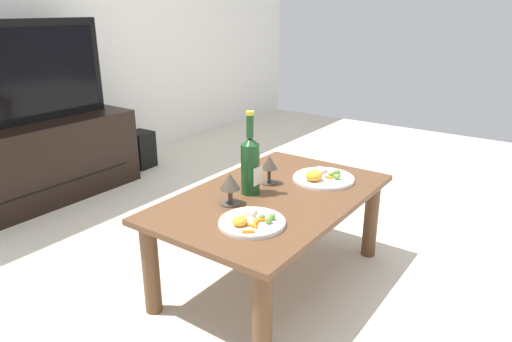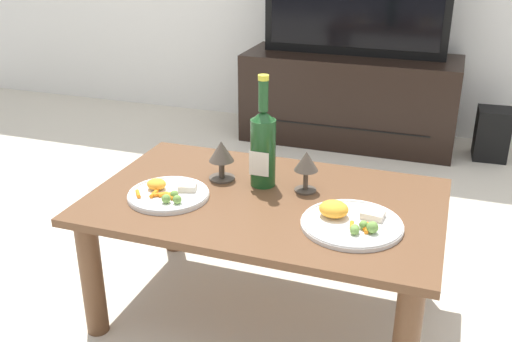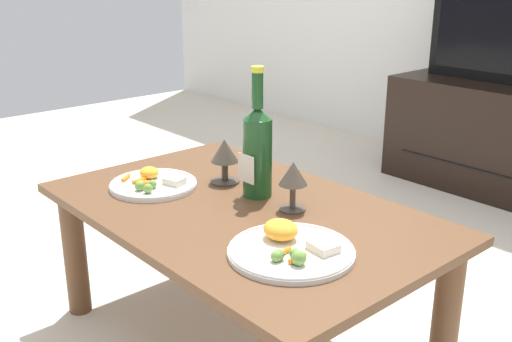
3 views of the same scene
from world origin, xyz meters
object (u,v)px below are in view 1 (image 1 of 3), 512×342
(floor_speaker, at_px, (141,149))
(dinner_plate_left, at_px, (252,222))
(wine_bottle, at_px, (250,163))
(tv_stand, at_px, (40,161))
(dinner_plate_right, at_px, (323,177))
(goblet_left, at_px, (230,184))
(goblet_right, at_px, (269,164))
(dining_table, at_px, (273,211))
(tv_screen, at_px, (26,72))

(floor_speaker, height_order, dinner_plate_left, dinner_plate_left)
(wine_bottle, height_order, dinner_plate_left, wine_bottle)
(tv_stand, bearing_deg, dinner_plate_right, -79.38)
(goblet_left, height_order, goblet_right, same)
(dining_table, height_order, dinner_plate_left, dinner_plate_left)
(tv_stand, distance_m, goblet_left, 1.69)
(dinner_plate_left, bearing_deg, dining_table, 18.23)
(dining_table, distance_m, tv_screen, 1.82)
(dining_table, bearing_deg, floor_speaker, 66.79)
(tv_stand, distance_m, floor_speaker, 0.81)
(tv_stand, relative_size, goblet_right, 9.11)
(goblet_left, bearing_deg, tv_stand, 85.86)
(dinner_plate_right, bearing_deg, wine_bottle, 150.16)
(goblet_right, bearing_deg, goblet_left, 180.00)
(dinner_plate_left, bearing_deg, goblet_left, 60.43)
(tv_screen, distance_m, dinner_plate_left, 1.90)
(tv_stand, height_order, dinner_plate_left, tv_stand)
(tv_screen, distance_m, goblet_left, 1.69)
(goblet_right, height_order, dinner_plate_right, goblet_right)
(dining_table, xyz_separation_m, goblet_right, (0.10, 0.09, 0.17))
(dining_table, xyz_separation_m, floor_speaker, (0.74, 1.73, -0.21))
(dinner_plate_right, bearing_deg, dinner_plate_left, -179.78)
(floor_speaker, distance_m, wine_bottle, 1.86)
(tv_stand, relative_size, dinner_plate_right, 4.25)
(goblet_right, xyz_separation_m, dinner_plate_right, (0.18, -0.18, -0.08))
(wine_bottle, distance_m, dinner_plate_right, 0.39)
(goblet_right, bearing_deg, dining_table, -139.09)
(dining_table, relative_size, wine_bottle, 2.97)
(tv_stand, xyz_separation_m, goblet_right, (0.17, -1.66, 0.26))
(tv_screen, distance_m, wine_bottle, 1.68)
(floor_speaker, bearing_deg, dining_table, -116.22)
(tv_stand, distance_m, dinner_plate_right, 1.89)
(dining_table, bearing_deg, dinner_plate_left, -161.77)
(goblet_left, relative_size, dinner_plate_right, 0.46)
(goblet_right, relative_size, dinner_plate_left, 0.53)
(tv_screen, bearing_deg, dinner_plate_right, -79.37)
(floor_speaker, relative_size, dinner_plate_right, 0.98)
(dining_table, xyz_separation_m, dinner_plate_right, (0.28, -0.09, 0.09))
(tv_stand, xyz_separation_m, dinner_plate_left, (-0.23, -1.85, 0.18))
(dinner_plate_left, bearing_deg, goblet_right, 25.23)
(goblet_left, distance_m, dinner_plate_left, 0.23)
(tv_screen, bearing_deg, dinner_plate_left, -96.96)
(tv_stand, height_order, tv_screen, tv_screen)
(goblet_left, xyz_separation_m, dinner_plate_right, (0.47, -0.18, -0.07))
(tv_screen, relative_size, dinner_plate_right, 3.58)
(goblet_left, distance_m, goblet_right, 0.29)
(dining_table, bearing_deg, goblet_right, 40.91)
(dinner_plate_left, bearing_deg, floor_speaker, 60.55)
(tv_screen, relative_size, goblet_left, 7.70)
(dining_table, distance_m, goblet_left, 0.26)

